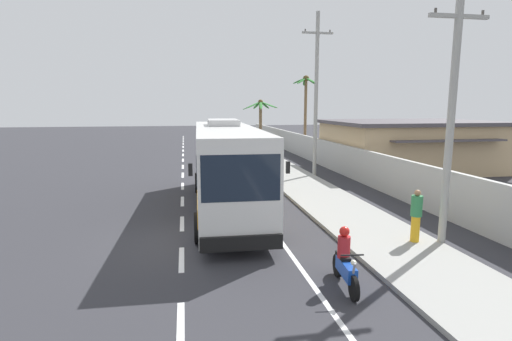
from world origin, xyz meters
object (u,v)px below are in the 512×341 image
utility_pole_mid (316,94)px  roadside_building (409,145)px  coach_bus_foreground (226,164)px  motorcycle_trailing (345,263)px  utility_pole_nearest (451,112)px  palm_second (261,113)px  palm_nearest (306,99)px  pedestrian_near_kerb (416,215)px  motorcycle_beside_bus (240,162)px

utility_pole_mid → roadside_building: (7.73, 1.88, -3.54)m
coach_bus_foreground → motorcycle_trailing: (2.15, -8.20, -1.41)m
coach_bus_foreground → roadside_building: bearing=32.2°
coach_bus_foreground → utility_pole_nearest: bearing=-42.6°
motorcycle_trailing → palm_second: palm_second is taller
motorcycle_trailing → utility_pole_nearest: size_ratio=0.24×
utility_pole_nearest → palm_second: bearing=89.7°
utility_pole_mid → roadside_building: 8.71m
palm_nearest → roadside_building: bearing=-59.3°
roadside_building → utility_pole_mid: bearing=-166.3°
pedestrian_near_kerb → palm_nearest: size_ratio=0.24×
coach_bus_foreground → palm_second: 27.02m
coach_bus_foreground → motorcycle_beside_bus: coach_bus_foreground is taller
motorcycle_trailing → utility_pole_mid: utility_pole_mid is taller
palm_nearest → palm_second: palm_nearest is taller
coach_bus_foreground → motorcycle_beside_bus: (1.97, 9.78, -1.37)m
coach_bus_foreground → motorcycle_beside_bus: 10.07m
pedestrian_near_kerb → motorcycle_trailing: bearing=-95.4°
motorcycle_beside_bus → pedestrian_near_kerb: pedestrian_near_kerb is taller
pedestrian_near_kerb → utility_pole_nearest: bearing=38.7°
pedestrian_near_kerb → roadside_building: roadside_building is taller
coach_bus_foreground → roadside_building: 16.78m
pedestrian_near_kerb → palm_nearest: palm_nearest is taller
coach_bus_foreground → palm_nearest: palm_nearest is taller
motorcycle_trailing → roadside_building: size_ratio=0.17×
utility_pole_nearest → palm_second: (0.14, 32.10, -0.54)m
utility_pole_nearest → roadside_building: utility_pole_nearest is taller
utility_pole_nearest → motorcycle_trailing: bearing=-152.6°
pedestrian_near_kerb → utility_pole_nearest: 3.42m
palm_nearest → roadside_building: palm_nearest is taller
utility_pole_mid → palm_second: (0.14, 19.09, -1.49)m
coach_bus_foreground → motorcycle_trailing: size_ratio=6.33×
utility_pole_mid → palm_second: size_ratio=1.95×
pedestrian_near_kerb → roadside_building: 17.06m
coach_bus_foreground → palm_nearest: 20.02m
utility_pole_nearest → utility_pole_mid: 13.04m
utility_pole_nearest → coach_bus_foreground: bearing=137.4°
utility_pole_mid → palm_second: utility_pole_mid is taller
coach_bus_foreground → pedestrian_near_kerb: size_ratio=7.15×
pedestrian_near_kerb → utility_pole_mid: size_ratio=0.17×
coach_bus_foreground → utility_pole_mid: bearing=47.4°
coach_bus_foreground → roadside_building: size_ratio=1.09×
pedestrian_near_kerb → utility_pole_mid: utility_pole_mid is taller
utility_pole_nearest → palm_nearest: (2.61, 23.53, 0.84)m
palm_second → coach_bus_foreground: bearing=-104.2°
roadside_building → motorcycle_trailing: bearing=-125.1°
motorcycle_beside_bus → utility_pole_nearest: utility_pole_nearest is taller
motorcycle_beside_bus → roadside_building: size_ratio=0.17×
pedestrian_near_kerb → palm_second: 32.07m
motorcycle_trailing → palm_nearest: size_ratio=0.27×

